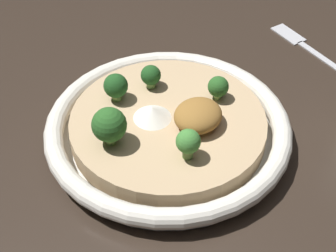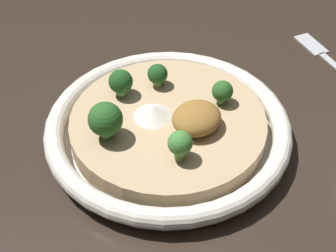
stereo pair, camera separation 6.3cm
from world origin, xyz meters
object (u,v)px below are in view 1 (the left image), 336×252
risotto_bowl (168,128)px  fork_utensil (307,47)px  broccoli_back_right (151,76)px  broccoli_front (188,142)px  broccoli_front_right (218,87)px  broccoli_back_left (109,125)px  broccoli_back (116,86)px

risotto_bowl → fork_utensil: size_ratio=1.64×
broccoli_back_right → broccoli_front: (-0.07, -0.11, 0.01)m
risotto_bowl → broccoli_front_right: bearing=-19.8°
broccoli_front_right → broccoli_back_left: 0.15m
risotto_bowl → broccoli_back_right: 0.07m
broccoli_back → broccoli_back_right: bearing=-20.2°
broccoli_back_left → fork_utensil: (0.37, -0.07, -0.06)m
fork_utensil → broccoli_back_left: bearing=98.9°
broccoli_back_right → broccoli_back: bearing=159.8°
broccoli_back_right → broccoli_front: broccoli_front is taller
broccoli_back_right → broccoli_back_left: bearing=-163.9°
broccoli_back_left → fork_utensil: size_ratio=0.26×
broccoli_front_right → broccoli_back: 0.13m
broccoli_back_right → broccoli_front: 0.13m
broccoli_front → fork_utensil: size_ratio=0.21×
risotto_bowl → broccoli_back: bearing=99.6°
broccoli_back_right → risotto_bowl: bearing=-121.5°
broccoli_front_right → broccoli_front: (-0.11, -0.03, 0.00)m
risotto_bowl → broccoli_back_right: bearing=58.5°
broccoli_front_right → fork_utensil: (0.22, -0.02, -0.05)m
risotto_bowl → broccoli_front_right: (0.07, -0.02, 0.03)m
broccoli_front_right → broccoli_back_right: (-0.03, 0.08, -0.00)m
broccoli_front_right → broccoli_back_right: size_ratio=1.01×
broccoli_back_right → broccoli_back_left: 0.11m
fork_utensil → broccoli_back_right: bearing=88.5°
broccoli_front → broccoli_back: bearing=79.7°
broccoli_back_left → broccoli_front: bearing=-65.3°
broccoli_back → broccoli_back_left: broccoli_back_left is taller
broccoli_front_right → fork_utensil: 0.23m
broccoli_back → broccoli_back_left: bearing=-141.9°
broccoli_front_right → broccoli_front: bearing=-162.6°
risotto_bowl → broccoli_back: 0.08m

